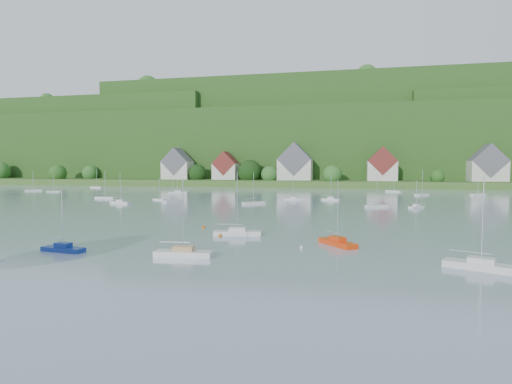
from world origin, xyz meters
TOP-DOWN VIEW (x-y plane):
  - far_shore_strip at (0.00, 200.00)m, footprint 600.00×60.00m
  - forested_ridge at (0.39, 268.57)m, footprint 620.00×181.22m
  - village_building_0 at (-55.00, 187.00)m, footprint 14.00×10.40m
  - village_building_1 at (-30.00, 189.00)m, footprint 12.00×9.36m
  - village_building_2 at (5.00, 188.00)m, footprint 16.00×11.44m
  - village_building_3 at (45.00, 186.00)m, footprint 13.00×10.40m
  - village_building_4 at (90.00, 190.00)m, footprint 15.00×10.40m
  - near_sailboat_1 at (-0.59, 26.83)m, footprint 5.29×2.05m
  - near_sailboat_2 at (13.60, 27.33)m, footprint 6.26×2.26m
  - near_sailboat_3 at (15.63, 41.76)m, footprint 6.76×2.89m
  - near_sailboat_4 at (42.72, 27.92)m, footprint 6.63×4.32m
  - near_sailboat_5 at (29.38, 37.32)m, footprint 4.86×5.65m
  - mooring_buoy_1 at (-3.61, 21.51)m, footprint 0.38×0.38m
  - mooring_buoy_2 at (8.65, 47.43)m, footprint 0.48×0.48m
  - mooring_buoy_3 at (13.57, 40.38)m, footprint 0.46×0.46m
  - mooring_buoy_4 at (25.37, 34.36)m, footprint 0.46×0.46m
  - far_sailboat_cluster at (12.80, 115.70)m, footprint 198.55×72.94m

SIDE VIEW (x-z plane):
  - mooring_buoy_1 at x=-3.61m, z-range -0.19..0.19m
  - mooring_buoy_2 at x=8.65m, z-range -0.24..0.24m
  - mooring_buoy_3 at x=13.57m, z-range -0.23..0.23m
  - mooring_buoy_4 at x=25.37m, z-range -0.23..0.23m
  - far_sailboat_cluster at x=12.80m, z-range -3.98..4.72m
  - near_sailboat_1 at x=-0.59m, z-range -3.08..3.88m
  - near_sailboat_5 at x=29.38m, z-range -3.53..4.39m
  - near_sailboat_2 at x=13.60m, z-range -3.70..4.58m
  - near_sailboat_4 at x=42.72m, z-range -3.90..4.81m
  - near_sailboat_3 at x=15.63m, z-range -3.96..4.88m
  - far_shore_strip at x=0.00m, z-range 0.00..3.00m
  - village_building_1 at x=-30.00m, z-range 1.75..15.75m
  - village_building_3 at x=45.00m, z-range 1.68..17.18m
  - village_building_0 at x=-55.00m, z-range 1.51..17.51m
  - village_building_4 at x=90.00m, z-range 1.34..17.84m
  - village_building_2 at x=5.00m, z-range 1.27..19.27m
  - forested_ridge at x=0.39m, z-range -12.06..57.83m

